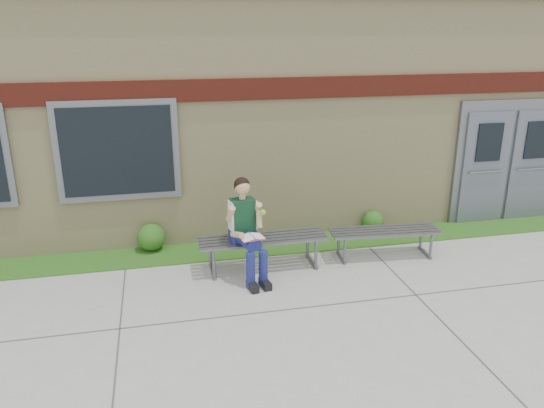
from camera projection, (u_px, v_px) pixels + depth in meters
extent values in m
plane|color=#9E9E99|center=(362.00, 322.00, 6.73)|extent=(80.00, 80.00, 0.00)
cube|color=#285115|center=(306.00, 243.00, 9.13)|extent=(16.00, 0.80, 0.02)
cube|color=beige|center=(265.00, 100.00, 11.62)|extent=(16.00, 6.00, 4.00)
cube|color=maroon|center=(303.00, 88.00, 8.63)|extent=(16.00, 0.06, 0.35)
cube|color=slate|center=(118.00, 151.00, 8.30)|extent=(1.90, 0.08, 1.60)
cube|color=black|center=(117.00, 151.00, 8.26)|extent=(1.70, 0.04, 1.40)
cube|color=slate|center=(508.00, 161.00, 9.90)|extent=(2.20, 0.08, 2.30)
cube|color=#575D69|center=(485.00, 169.00, 9.79)|extent=(0.92, 0.06, 2.10)
cube|color=#575D69|center=(532.00, 166.00, 9.99)|extent=(0.92, 0.06, 2.10)
cube|color=slate|center=(263.00, 239.00, 8.06)|extent=(1.96, 0.56, 0.04)
cube|color=slate|center=(212.00, 259.00, 7.99)|extent=(0.05, 0.54, 0.45)
cube|color=slate|center=(312.00, 250.00, 8.31)|extent=(0.05, 0.54, 0.45)
cube|color=slate|center=(385.00, 231.00, 8.49)|extent=(1.80, 0.63, 0.03)
cube|color=slate|center=(343.00, 249.00, 8.42)|extent=(0.08, 0.49, 0.40)
cube|color=slate|center=(424.00, 241.00, 8.71)|extent=(0.08, 0.49, 0.40)
cube|color=navy|center=(243.00, 235.00, 7.91)|extent=(0.41, 0.32, 0.17)
cube|color=#0D311F|center=(243.00, 215.00, 7.79)|extent=(0.38, 0.27, 0.49)
sphere|color=tan|center=(242.00, 187.00, 7.64)|extent=(0.26, 0.26, 0.23)
sphere|color=black|center=(242.00, 185.00, 7.65)|extent=(0.27, 0.27, 0.24)
cylinder|color=navy|center=(243.00, 242.00, 7.63)|extent=(0.24, 0.47, 0.16)
cylinder|color=navy|center=(255.00, 240.00, 7.70)|extent=(0.24, 0.47, 0.16)
cylinder|color=navy|center=(251.00, 270.00, 7.52)|extent=(0.13, 0.13, 0.54)
cylinder|color=navy|center=(263.00, 268.00, 7.59)|extent=(0.13, 0.13, 0.54)
cube|color=black|center=(253.00, 286.00, 7.53)|extent=(0.15, 0.29, 0.11)
cube|color=black|center=(265.00, 284.00, 7.60)|extent=(0.15, 0.29, 0.11)
cylinder|color=tan|center=(231.00, 214.00, 7.63)|extent=(0.14, 0.25, 0.28)
cylinder|color=tan|center=(257.00, 210.00, 7.78)|extent=(0.14, 0.25, 0.28)
cube|color=white|center=(252.00, 237.00, 7.51)|extent=(0.37, 0.29, 0.02)
cube|color=#BD4767|center=(252.00, 238.00, 7.52)|extent=(0.37, 0.30, 0.01)
sphere|color=#80C434|center=(263.00, 212.00, 7.66)|extent=(0.09, 0.09, 0.09)
sphere|color=#285115|center=(151.00, 237.00, 8.75)|extent=(0.45, 0.45, 0.45)
sphere|color=#285115|center=(373.00, 221.00, 9.56)|extent=(0.38, 0.38, 0.38)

